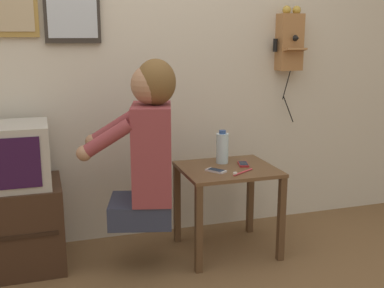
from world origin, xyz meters
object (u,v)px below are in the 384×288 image
at_px(person, 148,144).
at_px(wall_phone_antique, 290,41).
at_px(water_bottle, 222,148).
at_px(toothbrush, 242,172).
at_px(cell_phone_held, 216,171).
at_px(cell_phone_spare, 243,164).

relative_size(person, wall_phone_antique, 1.17).
distance_m(wall_phone_antique, water_bottle, 0.94).
relative_size(water_bottle, toothbrush, 1.31).
bearing_deg(wall_phone_antique, cell_phone_held, -148.02).
distance_m(person, water_bottle, 0.57).
bearing_deg(cell_phone_spare, person, -155.45).
relative_size(wall_phone_antique, cell_phone_spare, 6.04).
height_order(cell_phone_held, cell_phone_spare, same).
distance_m(cell_phone_held, water_bottle, 0.23).
xyz_separation_m(person, toothbrush, (0.56, -0.07, -0.20)).
xyz_separation_m(cell_phone_spare, toothbrush, (-0.08, -0.17, 0.00)).
bearing_deg(person, cell_phone_held, -73.60).
relative_size(person, water_bottle, 4.41).
distance_m(water_bottle, toothbrush, 0.28).
bearing_deg(wall_phone_antique, cell_phone_spare, -144.16).
bearing_deg(toothbrush, cell_phone_held, 27.41).
relative_size(person, toothbrush, 5.79).
xyz_separation_m(water_bottle, toothbrush, (0.03, -0.26, -0.09)).
height_order(wall_phone_antique, toothbrush, wall_phone_antique).
height_order(wall_phone_antique, cell_phone_spare, wall_phone_antique).
height_order(person, toothbrush, person).
xyz_separation_m(person, wall_phone_antique, (1.13, 0.45, 0.56)).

